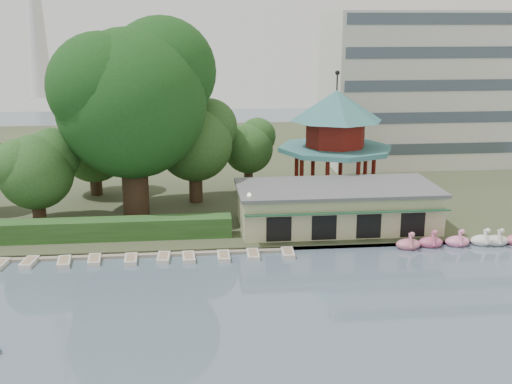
{
  "coord_description": "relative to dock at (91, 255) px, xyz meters",
  "views": [
    {
      "loc": [
        -3.46,
        -34.5,
        19.02
      ],
      "look_at": [
        2.0,
        18.0,
        5.0
      ],
      "focal_mm": 45.0,
      "sensor_mm": 36.0,
      "label": 1
    }
  ],
  "objects": [
    {
      "name": "swan_boats",
      "position": [
        36.4,
        -0.64,
        0.28
      ],
      "size": [
        20.82,
        2.12,
        1.92
      ],
      "color": "pink",
      "rests_on": "ground"
    },
    {
      "name": "ground_plane",
      "position": [
        12.0,
        -17.2,
        -0.12
      ],
      "size": [
        220.0,
        220.0,
        0.0
      ],
      "primitive_type": "plane",
      "color": "slate",
      "rests_on": "ground"
    },
    {
      "name": "small_trees",
      "position": [
        0.06,
        14.37,
        6.03
      ],
      "size": [
        39.13,
        17.42,
        10.88
      ],
      "color": "#3A281C",
      "rests_on": "shore"
    },
    {
      "name": "shore",
      "position": [
        12.0,
        34.8,
        0.08
      ],
      "size": [
        220.0,
        70.0,
        0.4
      ],
      "primitive_type": "cube",
      "color": "#424930",
      "rests_on": "ground"
    },
    {
      "name": "boathouse",
      "position": [
        22.0,
        4.77,
        2.25
      ],
      "size": [
        18.6,
        9.39,
        3.9
      ],
      "color": "#BBB78B",
      "rests_on": "shore"
    },
    {
      "name": "office_building",
      "position": [
        44.67,
        31.8,
        9.61
      ],
      "size": [
        38.0,
        18.0,
        20.0
      ],
      "color": "silver",
      "rests_on": "shore"
    },
    {
      "name": "hedge",
      "position": [
        -3.0,
        3.3,
        1.18
      ],
      "size": [
        30.0,
        2.0,
        1.8
      ],
      "primitive_type": "cube",
      "color": "#2C5523",
      "rests_on": "shore"
    },
    {
      "name": "lamp_post",
      "position": [
        13.5,
        1.8,
        3.22
      ],
      "size": [
        0.36,
        0.36,
        4.28
      ],
      "color": "black",
      "rests_on": "shore"
    },
    {
      "name": "big_tree",
      "position": [
        3.2,
        11.03,
        12.27
      ],
      "size": [
        15.89,
        14.8,
        19.32
      ],
      "color": "#3A281C",
      "rests_on": "shore"
    },
    {
      "name": "pavilion",
      "position": [
        24.0,
        14.8,
        7.36
      ],
      "size": [
        12.4,
        12.4,
        13.5
      ],
      "color": "#BBB78B",
      "rests_on": "shore"
    },
    {
      "name": "dock",
      "position": [
        0.0,
        0.0,
        0.0
      ],
      "size": [
        34.0,
        1.6,
        0.24
      ],
      "primitive_type": "cube",
      "color": "gray",
      "rests_on": "ground"
    },
    {
      "name": "moored_rowboats",
      "position": [
        0.61,
        -1.41,
        0.06
      ],
      "size": [
        32.83,
        2.79,
        0.36
      ],
      "color": "silver",
      "rests_on": "ground"
    },
    {
      "name": "embankment",
      "position": [
        12.0,
        0.1,
        0.03
      ],
      "size": [
        220.0,
        0.6,
        0.3
      ],
      "primitive_type": "cube",
      "color": "gray",
      "rests_on": "ground"
    }
  ]
}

